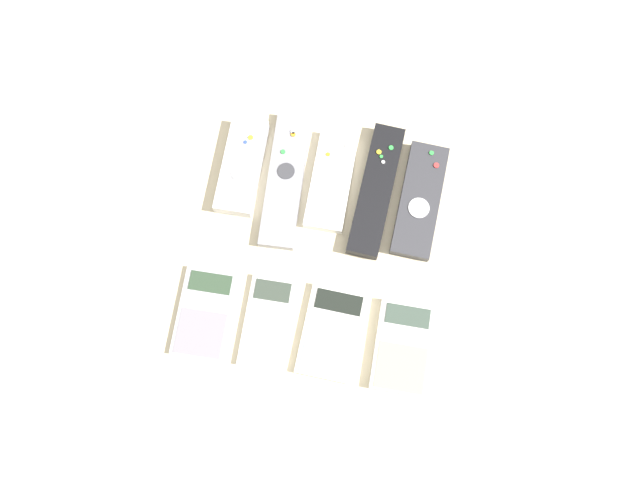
% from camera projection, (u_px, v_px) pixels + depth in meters
% --- Properties ---
extents(ground_plane, '(3.00, 3.00, 0.00)m').
position_uv_depth(ground_plane, '(315.00, 269.00, 0.93)').
color(ground_plane, beige).
extents(remote_0, '(0.06, 0.15, 0.03)m').
position_uv_depth(remote_0, '(242.00, 166.00, 0.96)').
color(remote_0, silver).
rests_on(remote_0, ground_plane).
extents(remote_1, '(0.06, 0.22, 0.02)m').
position_uv_depth(remote_1, '(285.00, 179.00, 0.96)').
color(remote_1, gray).
rests_on(remote_1, ground_plane).
extents(remote_2, '(0.06, 0.16, 0.02)m').
position_uv_depth(remote_2, '(332.00, 181.00, 0.96)').
color(remote_2, white).
rests_on(remote_2, ground_plane).
extents(remote_3, '(0.06, 0.21, 0.02)m').
position_uv_depth(remote_3, '(376.00, 190.00, 0.95)').
color(remote_3, black).
rests_on(remote_3, ground_plane).
extents(remote_4, '(0.07, 0.18, 0.02)m').
position_uv_depth(remote_4, '(420.00, 200.00, 0.95)').
color(remote_4, '#333338').
rests_on(remote_4, ground_plane).
extents(calculator_0, '(0.08, 0.13, 0.01)m').
position_uv_depth(calculator_0, '(205.00, 313.00, 0.91)').
color(calculator_0, '#B2B2B7').
rests_on(calculator_0, ground_plane).
extents(calculator_1, '(0.07, 0.13, 0.01)m').
position_uv_depth(calculator_1, '(267.00, 322.00, 0.91)').
color(calculator_1, silver).
rests_on(calculator_1, ground_plane).
extents(calculator_2, '(0.09, 0.13, 0.01)m').
position_uv_depth(calculator_2, '(333.00, 333.00, 0.90)').
color(calculator_2, silver).
rests_on(calculator_2, ground_plane).
extents(calculator_3, '(0.08, 0.13, 0.02)m').
position_uv_depth(calculator_3, '(403.00, 347.00, 0.89)').
color(calculator_3, silver).
rests_on(calculator_3, ground_plane).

